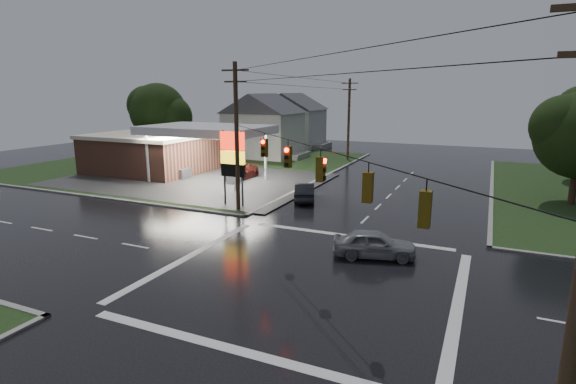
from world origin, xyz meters
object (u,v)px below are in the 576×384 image
at_px(pylon_sign, 233,156).
at_px(house_near, 264,125).
at_px(car_north, 305,192).
at_px(utility_pole_nw, 237,136).
at_px(car_crossing, 374,244).
at_px(car_pump, 242,173).
at_px(tree_nw_behind, 159,112).
at_px(gas_station, 158,150).
at_px(utility_pole_n, 349,118).
at_px(house_far, 292,119).

height_order(pylon_sign, house_near, house_near).
bearing_deg(car_north, utility_pole_nw, 34.56).
bearing_deg(car_crossing, car_north, 23.24).
relative_size(house_near, car_north, 2.43).
bearing_deg(pylon_sign, car_pump, 116.78).
height_order(tree_nw_behind, car_pump, tree_nw_behind).
bearing_deg(pylon_sign, car_crossing, -26.86).
bearing_deg(tree_nw_behind, house_near, 24.98).
xyz_separation_m(tree_nw_behind, car_north, (27.75, -15.46, -5.43)).
relative_size(gas_station, car_pump, 5.49).
relative_size(utility_pole_n, house_far, 0.95).
distance_m(house_far, car_crossing, 50.41).
relative_size(gas_station, pylon_sign, 4.37).
bearing_deg(pylon_sign, tree_nw_behind, 140.13).
distance_m(pylon_sign, utility_pole_nw, 2.22).
relative_size(car_crossing, car_pump, 0.95).
relative_size(house_far, tree_nw_behind, 1.10).
distance_m(tree_nw_behind, car_north, 32.22).
height_order(tree_nw_behind, car_crossing, tree_nw_behind).
height_order(utility_pole_n, car_pump, utility_pole_n).
height_order(gas_station, tree_nw_behind, tree_nw_behind).
distance_m(utility_pole_n, tree_nw_behind, 25.63).
bearing_deg(utility_pole_n, house_far, 141.23).
bearing_deg(car_pump, car_crossing, -41.44).
relative_size(gas_station, tree_nw_behind, 2.62).
relative_size(utility_pole_n, house_near, 0.95).
height_order(utility_pole_nw, house_far, utility_pole_nw).
relative_size(pylon_sign, tree_nw_behind, 0.60).
distance_m(gas_station, house_near, 17.07).
xyz_separation_m(utility_pole_n, car_crossing, (11.85, -34.01, -4.70)).
height_order(gas_station, house_far, house_far).
bearing_deg(house_far, pylon_sign, -73.02).
bearing_deg(house_near, gas_station, -106.17).
bearing_deg(utility_pole_nw, car_crossing, -24.93).
height_order(house_far, tree_nw_behind, tree_nw_behind).
relative_size(utility_pole_nw, car_pump, 2.31).
height_order(house_far, car_north, house_far).
bearing_deg(gas_station, tree_nw_behind, 128.42).
bearing_deg(tree_nw_behind, utility_pole_nw, -40.10).
xyz_separation_m(gas_station, house_far, (3.73, 28.30, 1.86)).
bearing_deg(car_north, utility_pole_n, -103.11).
bearing_deg(car_crossing, car_pump, 31.90).
bearing_deg(tree_nw_behind, car_north, -29.12).
bearing_deg(utility_pole_nw, gas_station, 147.77).
bearing_deg(house_near, car_pump, -70.76).
height_order(gas_station, car_north, gas_station).
distance_m(house_far, car_pump, 28.52).
relative_size(utility_pole_n, car_north, 2.31).
relative_size(pylon_sign, house_far, 0.54).
height_order(utility_pole_n, house_near, utility_pole_n).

